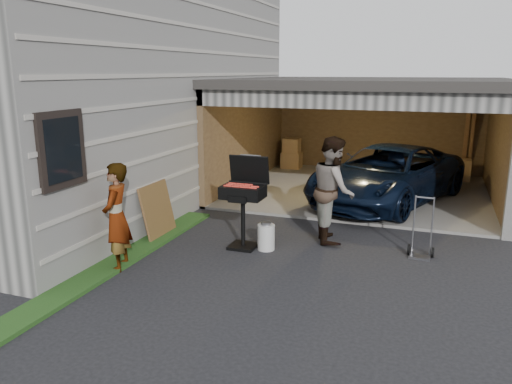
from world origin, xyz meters
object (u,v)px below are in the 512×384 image
(woman, at_px, (117,217))
(man, at_px, (333,189))
(minivan, at_px, (387,177))
(bbq_grill, at_px, (244,195))
(plywood_panel, at_px, (158,211))
(propane_tank, at_px, (266,237))
(hand_truck, at_px, (421,245))

(woman, distance_m, man, 3.86)
(minivan, distance_m, woman, 6.60)
(bbq_grill, distance_m, plywood_panel, 1.80)
(propane_tank, height_order, hand_truck, hand_truck)
(man, bearing_deg, bbq_grill, 103.35)
(minivan, height_order, plywood_panel, minivan)
(plywood_panel, distance_m, hand_truck, 4.79)
(hand_truck, bearing_deg, woman, -150.79)
(minivan, distance_m, hand_truck, 3.49)
(minivan, xyz_separation_m, man, (-0.69, -2.99, 0.31))
(bbq_grill, height_order, plywood_panel, bbq_grill)
(propane_tank, bearing_deg, plywood_panel, -179.10)
(propane_tank, relative_size, plywood_panel, 0.44)
(man, distance_m, propane_tank, 1.53)
(woman, height_order, man, man)
(woman, xyz_separation_m, plywood_panel, (-0.24, 1.60, -0.35))
(minivan, distance_m, propane_tank, 4.26)
(propane_tank, distance_m, plywood_panel, 2.18)
(propane_tank, bearing_deg, hand_truck, 12.33)
(man, bearing_deg, propane_tank, 112.91)
(minivan, relative_size, bbq_grill, 2.93)
(minivan, xyz_separation_m, hand_truck, (0.92, -3.33, -0.46))
(minivan, distance_m, plywood_panel, 5.49)
(woman, relative_size, plywood_panel, 1.65)
(man, distance_m, bbq_grill, 1.67)
(man, relative_size, hand_truck, 1.85)
(man, bearing_deg, woman, 111.54)
(minivan, distance_m, bbq_grill, 4.44)
(man, distance_m, hand_truck, 1.81)
(minivan, height_order, hand_truck, minivan)
(man, xyz_separation_m, hand_truck, (1.60, -0.34, -0.77))
(minivan, xyz_separation_m, bbq_grill, (-2.09, -3.91, 0.30))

